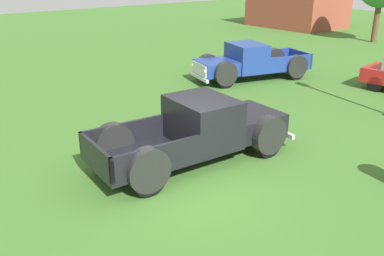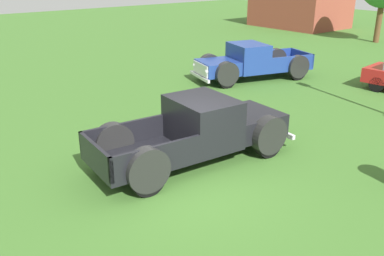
{
  "view_description": "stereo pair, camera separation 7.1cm",
  "coord_description": "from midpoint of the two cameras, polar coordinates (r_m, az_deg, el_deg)",
  "views": [
    {
      "loc": [
        6.66,
        -5.36,
        4.67
      ],
      "look_at": [
        -0.92,
        0.77,
        0.9
      ],
      "focal_mm": 39.46,
      "sensor_mm": 36.0,
      "label": 1
    },
    {
      "loc": [
        6.7,
        -5.3,
        4.67
      ],
      "look_at": [
        -0.92,
        0.77,
        0.9
      ],
      "focal_mm": 39.46,
      "sensor_mm": 36.0,
      "label": 2
    }
  ],
  "objects": [
    {
      "name": "ground_plane",
      "position": [
        9.74,
        -0.31,
        -7.5
      ],
      "size": [
        80.0,
        80.0,
        0.0
      ],
      "primitive_type": "plane",
      "color": "#3D6B28"
    },
    {
      "name": "pickup_truck_foreground",
      "position": [
        10.7,
        1.5,
        -0.25
      ],
      "size": [
        2.43,
        5.4,
        1.61
      ],
      "color": "black",
      "rests_on": "ground_plane"
    },
    {
      "name": "pickup_truck_behind_left",
      "position": [
        18.49,
        7.08,
        8.74
      ],
      "size": [
        3.19,
        5.42,
        1.56
      ],
      "color": "navy",
      "rests_on": "ground_plane"
    },
    {
      "name": "brick_pavilion",
      "position": [
        36.19,
        14.01,
        16.09
      ],
      "size": [
        6.66,
        5.05,
        3.69
      ],
      "color": "brown",
      "rests_on": "ground_plane"
    }
  ]
}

